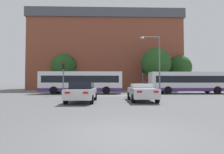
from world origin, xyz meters
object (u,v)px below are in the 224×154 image
Objects in this scene: pedestrian_walking_east at (145,85)px; car_saloon_left at (82,91)px; pedestrian_waiting at (148,86)px; traffic_light_far_right at (143,76)px; traffic_light_near_left at (63,73)px; bus_crossing_trailing at (188,82)px; car_roadster_right at (142,92)px; street_lamp_junction at (156,58)px; bus_crossing_lead at (82,82)px; traffic_light_far_left at (75,74)px.

car_saloon_left is at bearing -32.14° from pedestrian_walking_east.
traffic_light_far_right is at bearing -150.93° from pedestrian_waiting.
traffic_light_near_left is 15.99m from pedestrian_walking_east.
traffic_light_near_left is (-16.29, -3.80, 1.02)m from bus_crossing_trailing.
car_roadster_right is 18.58m from pedestrian_waiting.
traffic_light_near_left is at bearing 115.97° from car_saloon_left.
pedestrian_walking_east is at bearing 42.71° from traffic_light_near_left.
street_lamp_junction is (3.06, 6.67, 3.65)m from car_roadster_right.
traffic_light_far_right is (3.59, 17.08, 2.02)m from car_roadster_right.
car_saloon_left is 7.60m from traffic_light_near_left.
traffic_light_near_left reaches higher than bus_crossing_lead.
traffic_light_near_left is (-3.12, 6.69, 1.80)m from car_saloon_left.
bus_crossing_lead is at bearing 122.71° from car_roadster_right.
bus_crossing_trailing is 6.99m from street_lamp_junction.
pedestrian_waiting is at bearing -154.55° from bus_crossing_trailing.
traffic_light_far_left reaches higher than bus_crossing_trailing.
car_roadster_right is 1.09× the size of traffic_light_far_right.
traffic_light_near_left is at bearing -53.31° from pedestrian_walking_east.
traffic_light_far_right is at bearing 87.05° from street_lamp_junction.
traffic_light_near_left is at bearing -136.33° from traffic_light_far_right.
bus_crossing_trailing is 16.76m from traffic_light_near_left.
street_lamp_junction is at bearing -58.34° from bus_crossing_trailing.
traffic_light_near_left is 10.99m from street_lamp_junction.
bus_crossing_lead is 12.22m from traffic_light_far_right.
pedestrian_waiting is 1.25m from pedestrian_walking_east.
street_lamp_junction is (-0.54, -10.41, 1.63)m from traffic_light_far_right.
pedestrian_waiting is 0.92× the size of pedestrian_walking_east.
bus_crossing_trailing is at bearing 90.44° from bus_crossing_lead.
street_lamp_junction reaches higher than pedestrian_walking_east.
bus_crossing_trailing reaches higher than car_saloon_left.
traffic_light_far_left reaches higher than pedestrian_waiting.
car_saloon_left is 18.08m from traffic_light_far_left.
traffic_light_far_right is 2.50× the size of pedestrian_waiting.
traffic_light_far_left is (-16.95, 7.05, 1.48)m from bus_crossing_trailing.
street_lamp_junction is at bearing 65.93° from car_roadster_right.
car_saloon_left is 4.68m from car_roadster_right.
traffic_light_far_right is at bearing 126.09° from bus_crossing_lead.
traffic_light_far_right is (9.83, 7.16, 1.16)m from bus_crossing_lead.
pedestrian_walking_east is at bearing 85.25° from street_lamp_junction.
bus_crossing_lead is (-1.58, 10.37, 0.79)m from car_saloon_left.
traffic_light_far_left is at bearing 175.58° from pedestrian_waiting.
traffic_light_far_left is at bearing 93.48° from traffic_light_near_left.
pedestrian_walking_east is at bearing -9.87° from traffic_light_far_right.
pedestrian_walking_east is (0.86, 10.36, -3.32)m from street_lamp_junction.
traffic_light_far_left reaches higher than car_roadster_right.
bus_crossing_trailing is at bearing 39.48° from car_saloon_left.
traffic_light_far_right is 0.57× the size of street_lamp_junction.
street_lamp_junction is 11.91m from pedestrian_waiting.
traffic_light_far_left is at bearing 103.10° from car_saloon_left.
traffic_light_far_right is 10.55m from street_lamp_junction.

